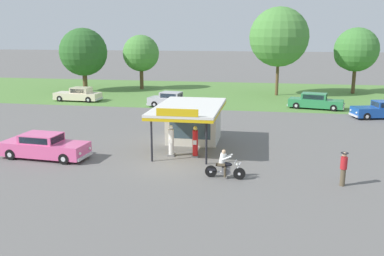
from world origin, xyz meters
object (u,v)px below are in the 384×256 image
gas_pump_offside (195,143)px  featured_classic_sedan (44,147)px  bystander_admiring_sedan (344,168)px  bystander_leaning_by_kiosk (176,117)px  parked_car_second_row_spare (78,95)px  parked_car_back_row_far_right (381,110)px  gas_pump_nearside (171,142)px  parked_car_back_row_left (173,100)px  motorcycle_with_rider (224,166)px  parked_car_back_row_centre_right (315,102)px

gas_pump_offside → featured_classic_sedan: bearing=-168.9°
bystander_admiring_sedan → bystander_leaning_by_kiosk: (-11.10, 11.29, 0.00)m
parked_car_second_row_spare → featured_classic_sedan: bearing=-70.4°
gas_pump_offside → bystander_leaning_by_kiosk: gas_pump_offside is taller
gas_pump_offside → parked_car_back_row_far_right: (14.52, 14.96, -0.20)m
gas_pump_nearside → gas_pump_offside: bearing=-0.0°
parked_car_back_row_left → bystander_admiring_sedan: bystander_admiring_sedan is taller
motorcycle_with_rider → parked_car_back_row_left: size_ratio=0.38×
parked_car_back_row_left → bystander_admiring_sedan: size_ratio=3.21×
motorcycle_with_rider → parked_car_second_row_spare: size_ratio=0.40×
parked_car_second_row_spare → bystander_leaning_by_kiosk: (13.76, -11.61, 0.26)m
featured_classic_sedan → parked_car_back_row_centre_right: 27.61m
featured_classic_sedan → bystander_admiring_sedan: size_ratio=3.23×
parked_car_back_row_centre_right → motorcycle_with_rider: bearing=-107.3°
parked_car_back_row_left → parked_car_second_row_spare: 11.64m
gas_pump_offside → bystander_leaning_by_kiosk: 8.18m
gas_pump_offside → parked_car_second_row_spare: 25.47m
featured_classic_sedan → bystander_leaning_by_kiosk: bystander_leaning_by_kiosk is taller
gas_pump_offside → bystander_leaning_by_kiosk: bearing=110.8°
motorcycle_with_rider → gas_pump_offside: bearing=121.4°
gas_pump_offside → parked_car_back_row_left: size_ratio=0.35×
gas_pump_nearside → parked_car_second_row_spare: bearing=128.2°
gas_pump_nearside → parked_car_back_row_far_right: 21.94m
gas_pump_nearside → parked_car_back_row_far_right: size_ratio=0.37×
featured_classic_sedan → parked_car_back_row_left: bearing=78.3°
parked_car_back_row_left → parked_car_back_row_centre_right: parked_car_back_row_centre_right is taller
bystander_admiring_sedan → gas_pump_offside: bearing=156.0°
parked_car_back_row_left → bystander_leaning_by_kiosk: 9.78m
featured_classic_sedan → parked_car_back_row_left: parked_car_back_row_left is taller
gas_pump_nearside → parked_car_back_row_centre_right: (10.71, 18.85, -0.18)m
parked_car_back_row_centre_right → bystander_admiring_sedan: bystander_admiring_sedan is taller
motorcycle_with_rider → parked_car_back_row_centre_right: 23.49m
featured_classic_sedan → bystander_admiring_sedan: (17.34, -1.85, 0.24)m
motorcycle_with_rider → parked_car_back_row_left: motorcycle_with_rider is taller
gas_pump_nearside → bystander_leaning_by_kiosk: gas_pump_nearside is taller
gas_pump_offside → parked_car_back_row_far_right: size_ratio=0.37×
motorcycle_with_rider → featured_classic_sedan: motorcycle_with_rider is taller
parked_car_back_row_left → parked_car_second_row_spare: bearing=169.5°
motorcycle_with_rider → parked_car_back_row_centre_right: motorcycle_with_rider is taller
featured_classic_sedan → parked_car_back_row_far_right: 29.00m
gas_pump_offside → parked_car_second_row_spare: gas_pump_offside is taller
parked_car_back_row_left → bystander_admiring_sedan: (13.41, -20.79, 0.25)m
featured_classic_sedan → parked_car_back_row_left: 19.35m
motorcycle_with_rider → parked_car_second_row_spare: (-18.85, 22.83, 0.04)m
parked_car_back_row_far_right → gas_pump_nearside: bearing=-137.0°
gas_pump_nearside → parked_car_back_row_left: size_ratio=0.35×
parked_car_back_row_far_right → bystander_admiring_sedan: size_ratio=3.03×
parked_car_back_row_far_right → parked_car_back_row_left: parked_car_back_row_left is taller
parked_car_second_row_spare → parked_car_back_row_far_right: bearing=-7.8°
gas_pump_offside → bystander_admiring_sedan: 8.97m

